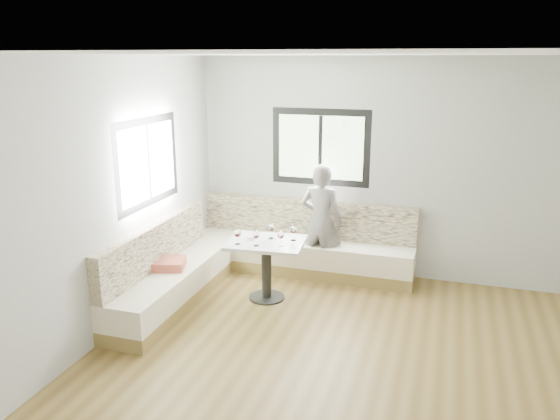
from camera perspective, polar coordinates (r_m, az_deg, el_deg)
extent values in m
cube|color=brown|center=(5.22, 7.24, -16.61)|extent=(5.00, 5.00, 0.01)
cube|color=white|center=(4.42, 8.53, 15.83)|extent=(5.00, 5.00, 0.01)
cube|color=#B7B7B2|center=(7.03, 11.40, 4.08)|extent=(5.00, 0.01, 2.80)
cube|color=#B7B7B2|center=(2.42, -3.14, -18.94)|extent=(5.00, 0.01, 2.80)
cube|color=#B7B7B2|center=(5.59, -18.27, 0.63)|extent=(0.01, 5.00, 2.80)
cube|color=black|center=(7.13, 4.25, 6.54)|extent=(1.30, 0.02, 1.00)
cube|color=black|center=(6.26, -13.64, 4.88)|extent=(0.02, 1.30, 1.00)
cube|color=olive|center=(7.33, 2.37, -5.93)|extent=(2.90, 0.55, 0.16)
cube|color=#ECE3C2|center=(7.25, 2.39, -4.27)|extent=(2.90, 0.55, 0.29)
cube|color=#F4EABF|center=(7.32, 2.85, -0.83)|extent=(2.90, 0.14, 0.50)
cube|color=olive|center=(6.54, -11.07, -8.98)|extent=(0.55, 2.25, 0.16)
cube|color=#ECE3C2|center=(6.45, -11.18, -7.16)|extent=(0.55, 2.25, 0.29)
cube|color=#F4EABF|center=(6.41, -12.98, -3.63)|extent=(0.14, 2.25, 0.50)
cube|color=#BC5547|center=(6.39, -11.51, -5.52)|extent=(0.43, 0.43, 0.10)
cylinder|color=black|center=(6.60, -1.40, -9.09)|extent=(0.43, 0.43, 0.02)
cylinder|color=black|center=(6.47, -1.42, -6.44)|extent=(0.12, 0.12, 0.68)
cube|color=silver|center=(6.35, -1.45, -3.43)|extent=(0.93, 0.76, 0.04)
imported|color=slate|center=(6.99, 4.34, -1.21)|extent=(0.59, 0.43, 1.50)
cylinder|color=white|center=(6.40, -3.04, -2.90)|extent=(0.10, 0.10, 0.04)
sphere|color=black|center=(6.41, -2.89, -2.79)|extent=(0.02, 0.02, 0.02)
sphere|color=black|center=(6.41, -3.12, -2.78)|extent=(0.02, 0.02, 0.02)
sphere|color=black|center=(6.39, -3.07, -2.85)|extent=(0.02, 0.02, 0.02)
cylinder|color=white|center=(6.25, -4.45, -3.56)|extent=(0.06, 0.06, 0.01)
cylinder|color=white|center=(6.24, -4.46, -3.19)|extent=(0.01, 0.01, 0.08)
ellipsoid|color=white|center=(6.21, -4.47, -2.40)|extent=(0.08, 0.08, 0.10)
cylinder|color=#43010A|center=(6.22, -4.47, -2.62)|extent=(0.06, 0.06, 0.02)
cylinder|color=white|center=(6.19, -2.50, -3.73)|extent=(0.06, 0.06, 0.01)
cylinder|color=white|center=(6.17, -2.51, -3.35)|extent=(0.01, 0.01, 0.08)
ellipsoid|color=white|center=(6.14, -2.52, -2.56)|extent=(0.08, 0.08, 0.10)
cylinder|color=#43010A|center=(6.15, -2.51, -2.78)|extent=(0.06, 0.06, 0.02)
cylinder|color=white|center=(6.18, 0.09, -3.73)|extent=(0.06, 0.06, 0.01)
cylinder|color=white|center=(6.17, 0.09, -3.36)|extent=(0.01, 0.01, 0.08)
ellipsoid|color=white|center=(6.14, 0.09, -2.56)|extent=(0.08, 0.08, 0.10)
cylinder|color=#43010A|center=(6.15, 0.09, -2.78)|extent=(0.06, 0.06, 0.02)
cylinder|color=white|center=(6.43, -0.95, -2.97)|extent=(0.06, 0.06, 0.01)
cylinder|color=white|center=(6.41, -0.95, -2.60)|extent=(0.01, 0.01, 0.08)
ellipsoid|color=white|center=(6.39, -0.96, -1.84)|extent=(0.08, 0.08, 0.10)
cylinder|color=#43010A|center=(6.39, -0.96, -2.05)|extent=(0.06, 0.06, 0.02)
cylinder|color=white|center=(6.36, 1.40, -3.18)|extent=(0.06, 0.06, 0.01)
cylinder|color=white|center=(6.34, 1.40, -2.81)|extent=(0.01, 0.01, 0.08)
ellipsoid|color=white|center=(6.32, 1.41, -2.04)|extent=(0.08, 0.08, 0.10)
cylinder|color=#43010A|center=(6.32, 1.41, -2.25)|extent=(0.06, 0.06, 0.02)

